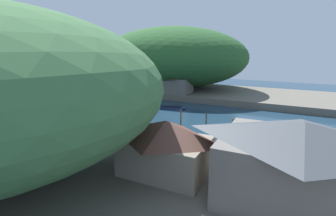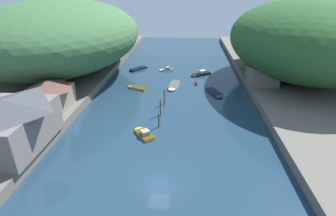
{
  "view_description": "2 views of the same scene",
  "coord_description": "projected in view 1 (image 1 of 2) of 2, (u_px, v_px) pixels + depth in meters",
  "views": [
    {
      "loc": [
        -41.41,
        5.52,
        13.81
      ],
      "look_at": [
        0.27,
        25.96,
        2.41
      ],
      "focal_mm": 28.0,
      "sensor_mm": 36.0,
      "label": 1
    },
    {
      "loc": [
        2.77,
        -23.65,
        21.06
      ],
      "look_at": [
        -0.41,
        19.42,
        0.8
      ],
      "focal_mm": 28.0,
      "sensor_mm": 36.0,
      "label": 2
    }
  ],
  "objects": [
    {
      "name": "right_bank",
      "position": [
        197.0,
        92.0,
        73.46
      ],
      "size": [
        22.0,
        120.0,
        1.53
      ],
      "color": "#666056",
      "rests_on": "ground"
    },
    {
      "name": "water_surface",
      "position": [
        148.0,
        118.0,
        49.87
      ],
      "size": [
        130.0,
        130.0,
        0.0
      ],
      "primitive_type": "plane",
      "color": "#1E384C",
      "rests_on": "ground"
    },
    {
      "name": "channel_buoy_near",
      "position": [
        143.0,
        108.0,
        56.04
      ],
      "size": [
        0.7,
        0.7,
        1.04
      ],
      "color": "red",
      "rests_on": "water_surface"
    },
    {
      "name": "boat_navy_launch",
      "position": [
        247.0,
        138.0,
        38.55
      ],
      "size": [
        4.07,
        4.67,
        1.01
      ],
      "rotation": [
        0.0,
        0.0,
        0.64
      ],
      "color": "gold",
      "rests_on": "water_surface"
    },
    {
      "name": "boat_cabin_cruiser",
      "position": [
        174.0,
        108.0,
        57.11
      ],
      "size": [
        3.68,
        5.93,
        0.5
      ],
      "rotation": [
        0.0,
        0.0,
        3.51
      ],
      "color": "navy",
      "rests_on": "water_surface"
    },
    {
      "name": "left_bank",
      "position": [
        9.0,
        179.0,
        25.92
      ],
      "size": [
        22.0,
        120.0,
        1.53
      ],
      "color": "#666056",
      "rests_on": "ground"
    },
    {
      "name": "mooring_post_fourth",
      "position": [
        181.0,
        117.0,
        45.18
      ],
      "size": [
        0.28,
        0.28,
        3.03
      ],
      "color": "brown",
      "rests_on": "water_surface"
    },
    {
      "name": "mooring_post_middle",
      "position": [
        206.0,
        121.0,
        42.93
      ],
      "size": [
        0.22,
        0.22,
        3.05
      ],
      "color": "#4C3D2D",
      "rests_on": "water_surface"
    },
    {
      "name": "hillside_right",
      "position": [
        172.0,
        57.0,
        75.85
      ],
      "size": [
        31.18,
        43.66,
        17.21
      ],
      "color": "#285628",
      "rests_on": "right_bank"
    },
    {
      "name": "boat_mid_channel",
      "position": [
        77.0,
        111.0,
        53.91
      ],
      "size": [
        4.23,
        2.82,
        0.88
      ],
      "rotation": [
        0.0,
        0.0,
        1.92
      ],
      "color": "white",
      "rests_on": "water_surface"
    },
    {
      "name": "mooring_post_second",
      "position": [
        233.0,
        126.0,
        41.31
      ],
      "size": [
        0.26,
        0.26,
        2.44
      ],
      "color": "brown",
      "rests_on": "water_surface"
    },
    {
      "name": "waterfront_building",
      "position": [
        300.0,
        162.0,
        20.2
      ],
      "size": [
        9.45,
        12.8,
        6.64
      ],
      "color": "slate",
      "rests_on": "left_bank"
    },
    {
      "name": "boathouse_shed",
      "position": [
        166.0,
        146.0,
        25.05
      ],
      "size": [
        6.15,
        8.67,
        5.31
      ],
      "color": "gray",
      "rests_on": "left_bank"
    },
    {
      "name": "boat_open_rowboat",
      "position": [
        137.0,
        116.0,
        50.72
      ],
      "size": [
        2.62,
        6.7,
        0.56
      ],
      "rotation": [
        0.0,
        0.0,
        3.01
      ],
      "color": "silver",
      "rests_on": "water_surface"
    },
    {
      "name": "person_on_quay",
      "position": [
        260.0,
        168.0,
        24.56
      ],
      "size": [
        0.33,
        0.43,
        1.69
      ],
      "rotation": [
        0.0,
        0.0,
        1.9
      ],
      "color": "#282D3D",
      "rests_on": "left_bank"
    },
    {
      "name": "boat_yellow_tender",
      "position": [
        45.0,
        120.0,
        47.77
      ],
      "size": [
        5.09,
        5.9,
        0.6
      ],
      "rotation": [
        0.0,
        0.0,
        5.62
      ],
      "color": "navy",
      "rests_on": "water_surface"
    },
    {
      "name": "boat_moored_right",
      "position": [
        119.0,
        129.0,
        42.83
      ],
      "size": [
        4.93,
        3.13,
        0.46
      ],
      "rotation": [
        0.0,
        0.0,
        1.16
      ],
      "color": "gold",
      "rests_on": "water_surface"
    },
    {
      "name": "boat_red_skiff",
      "position": [
        118.0,
        104.0,
        60.27
      ],
      "size": [
        5.7,
        4.72,
        1.19
      ],
      "rotation": [
        0.0,
        0.0,
        2.19
      ],
      "color": "black",
      "rests_on": "water_surface"
    },
    {
      "name": "person_by_boathouse",
      "position": [
        294.0,
        172.0,
        23.77
      ],
      "size": [
        0.34,
        0.43,
        1.69
      ],
      "rotation": [
        0.0,
        0.0,
        1.94
      ],
      "color": "#282D3D",
      "rests_on": "left_bank"
    },
    {
      "name": "right_bank_cottage",
      "position": [
        177.0,
        83.0,
        66.95
      ],
      "size": [
        6.28,
        7.67,
        4.94
      ],
      "color": "slate",
      "rests_on": "right_bank"
    }
  ]
}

